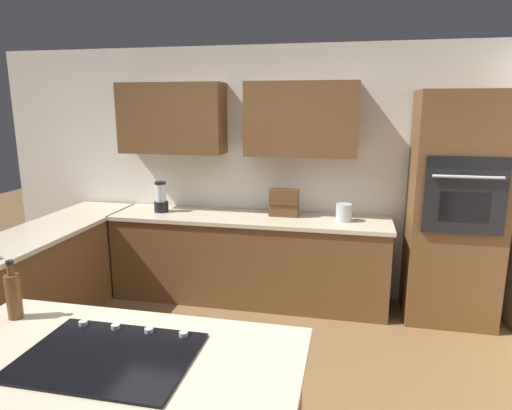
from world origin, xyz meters
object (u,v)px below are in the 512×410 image
Objects in this scene: wall_oven at (455,209)px; blender at (161,199)px; spice_rack at (284,203)px; cooktop at (109,355)px; oil_bottle at (13,295)px; kettle at (344,213)px.

wall_oven is 2.90m from blender.
blender reaches higher than spice_rack.
cooktop is at bearing 53.40° from wall_oven.
spice_rack is 0.93× the size of oil_bottle.
oil_bottle is (1.66, 2.43, 0.05)m from kettle.
blender is at bearing 0.00° from kettle.
blender is 2.45m from oil_bottle.
wall_oven reaches higher than blender.
blender is at bearing -0.31° from wall_oven.
spice_rack reaches higher than kettle.
wall_oven is 6.67× the size of oil_bottle.
blender is 1.08× the size of spice_rack.
kettle is at bearing -110.05° from cooktop.
kettle reaches higher than cooktop.
blender is at bearing 3.00° from spice_rack.
wall_oven reaches higher than cooktop.
spice_rack is (-1.30, -0.07, 0.00)m from blender.
blender reaches higher than kettle.
blender is 1.00× the size of oil_bottle.
spice_rack is (1.60, -0.08, -0.03)m from wall_oven.
cooktop is 4.45× the size of kettle.
wall_oven is 3.32m from cooktop.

